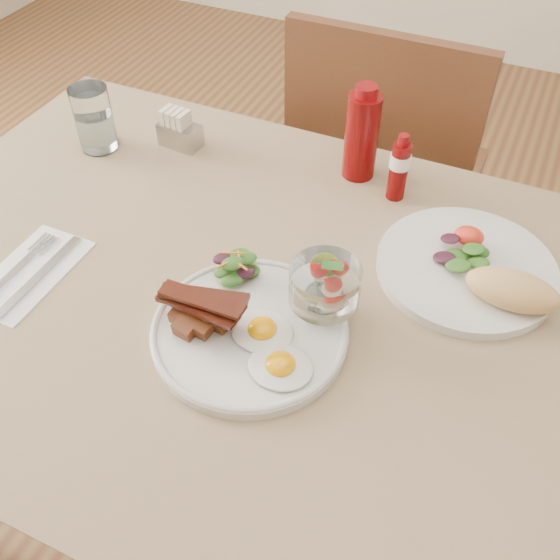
# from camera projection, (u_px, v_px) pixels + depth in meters

# --- Properties ---
(table) EXTENTS (1.33, 0.88, 0.75)m
(table) POSITION_uv_depth(u_px,v_px,m) (267.00, 331.00, 1.01)
(table) COLOR brown
(table) RESTS_ON ground
(chair_far) EXTENTS (0.42, 0.42, 0.93)m
(chair_far) POSITION_uv_depth(u_px,v_px,m) (383.00, 176.00, 1.53)
(chair_far) COLOR brown
(chair_far) RESTS_ON ground
(main_plate) EXTENTS (0.28, 0.28, 0.02)m
(main_plate) POSITION_uv_depth(u_px,v_px,m) (250.00, 332.00, 0.88)
(main_plate) COLOR silver
(main_plate) RESTS_ON table
(fried_eggs) EXTENTS (0.15, 0.13, 0.02)m
(fried_eggs) POSITION_uv_depth(u_px,v_px,m) (271.00, 347.00, 0.84)
(fried_eggs) COLOR silver
(fried_eggs) RESTS_ON main_plate
(bacon_potato_pile) EXTENTS (0.14, 0.08, 0.06)m
(bacon_potato_pile) POSITION_uv_depth(u_px,v_px,m) (200.00, 311.00, 0.86)
(bacon_potato_pile) COLOR brown
(bacon_potato_pile) RESTS_ON main_plate
(side_salad) EXTENTS (0.07, 0.07, 0.04)m
(side_salad) POSITION_uv_depth(u_px,v_px,m) (236.00, 268.00, 0.94)
(side_salad) COLOR #215316
(side_salad) RESTS_ON main_plate
(fruit_cup) EXTENTS (0.10, 0.10, 0.10)m
(fruit_cup) POSITION_uv_depth(u_px,v_px,m) (325.00, 285.00, 0.86)
(fruit_cup) COLOR white
(fruit_cup) RESTS_ON main_plate
(second_plate) EXTENTS (0.28, 0.28, 0.07)m
(second_plate) POSITION_uv_depth(u_px,v_px,m) (477.00, 272.00, 0.95)
(second_plate) COLOR silver
(second_plate) RESTS_ON table
(ketchup_bottle) EXTENTS (0.08, 0.08, 0.18)m
(ketchup_bottle) POSITION_uv_depth(u_px,v_px,m) (362.00, 135.00, 1.10)
(ketchup_bottle) COLOR #620506
(ketchup_bottle) RESTS_ON table
(hot_sauce_bottle) EXTENTS (0.04, 0.04, 0.13)m
(hot_sauce_bottle) POSITION_uv_depth(u_px,v_px,m) (399.00, 168.00, 1.07)
(hot_sauce_bottle) COLOR #620506
(hot_sauce_bottle) RESTS_ON table
(sugar_caddy) EXTENTS (0.08, 0.05, 0.07)m
(sugar_caddy) POSITION_uv_depth(u_px,v_px,m) (179.00, 131.00, 1.20)
(sugar_caddy) COLOR #ADADB1
(sugar_caddy) RESTS_ON table
(water_glass) EXTENTS (0.07, 0.07, 0.12)m
(water_glass) POSITION_uv_depth(u_px,v_px,m) (95.00, 122.00, 1.18)
(water_glass) COLOR white
(water_glass) RESTS_ON table
(napkin_cutlery) EXTENTS (0.11, 0.20, 0.01)m
(napkin_cutlery) POSITION_uv_depth(u_px,v_px,m) (29.00, 273.00, 0.97)
(napkin_cutlery) COLOR white
(napkin_cutlery) RESTS_ON table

